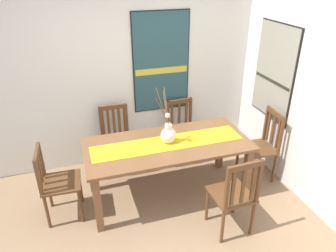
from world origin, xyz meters
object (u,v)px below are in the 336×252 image
chair_2 (183,129)px  painting_on_side_wall (275,72)px  chair_3 (262,145)px  chair_4 (116,137)px  chair_0 (56,182)px  centerpiece_vase (168,133)px  painting_on_back_wall (161,63)px  chair_1 (234,195)px  dining_table (168,151)px

chair_2 → painting_on_side_wall: (1.08, -0.49, 0.91)m
chair_3 → chair_4: bearing=156.1°
chair_0 → painting_on_side_wall: size_ratio=0.72×
centerpiece_vase → painting_on_back_wall: (0.23, 1.02, 0.54)m
painting_on_back_wall → painting_on_side_wall: (1.33, -0.74, -0.04)m
painting_on_side_wall → chair_2: bearing=155.9°
painting_on_side_wall → chair_1: bearing=-134.7°
dining_table → chair_3: chair_3 is taller
chair_1 → painting_on_side_wall: (1.09, 1.10, 0.89)m
dining_table → chair_1: (0.47, -0.81, -0.15)m
chair_2 → chair_3: (0.83, -0.79, 0.02)m
dining_table → painting_on_back_wall: painting_on_back_wall is taller
chair_0 → painting_on_side_wall: 3.02m
chair_1 → chair_4: bearing=121.4°
centerpiece_vase → painting_on_back_wall: painting_on_back_wall is taller
centerpiece_vase → painting_on_back_wall: 1.18m
dining_table → centerpiece_vase: size_ratio=2.73×
chair_2 → painting_on_side_wall: 1.50m
chair_3 → dining_table: bearing=179.4°
chair_1 → painting_on_back_wall: painting_on_back_wall is taller
chair_0 → chair_4: size_ratio=0.96×
chair_1 → painting_on_back_wall: bearing=97.4°
centerpiece_vase → chair_1: size_ratio=0.74×
chair_1 → chair_4: 1.87m
dining_table → painting_on_side_wall: size_ratio=1.57×
chair_1 → chair_2: chair_1 is taller
chair_1 → chair_4: (-0.97, 1.59, 0.00)m
centerpiece_vase → chair_3: (1.30, -0.02, -0.39)m
chair_2 → chair_3: size_ratio=0.91×
chair_0 → chair_4: 1.11m
dining_table → chair_0: chair_0 is taller
dining_table → chair_4: 0.94m
centerpiece_vase → chair_4: bearing=123.0°
chair_4 → painting_on_side_wall: 2.30m
chair_0 → painting_on_back_wall: (1.54, 1.01, 0.95)m
chair_0 → painting_on_back_wall: painting_on_back_wall is taller
centerpiece_vase → chair_4: (-0.51, 0.78, -0.39)m
chair_2 → painting_on_back_wall: size_ratio=0.64×
chair_4 → painting_on_back_wall: (0.73, 0.24, 0.93)m
dining_table → chair_2: size_ratio=2.20×
painting_on_back_wall → painting_on_side_wall: painting_on_back_wall is taller
chair_1 → painting_on_side_wall: 1.78m
dining_table → chair_4: bearing=122.3°
dining_table → chair_3: (1.31, -0.01, -0.15)m
chair_3 → painting_on_side_wall: painting_on_side_wall is taller
centerpiece_vase → chair_1: centerpiece_vase is taller
painting_on_back_wall → chair_3: bearing=-44.1°
painting_on_back_wall → chair_0: bearing=-146.7°
centerpiece_vase → painting_on_side_wall: 1.66m
centerpiece_vase → chair_0: bearing=179.3°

